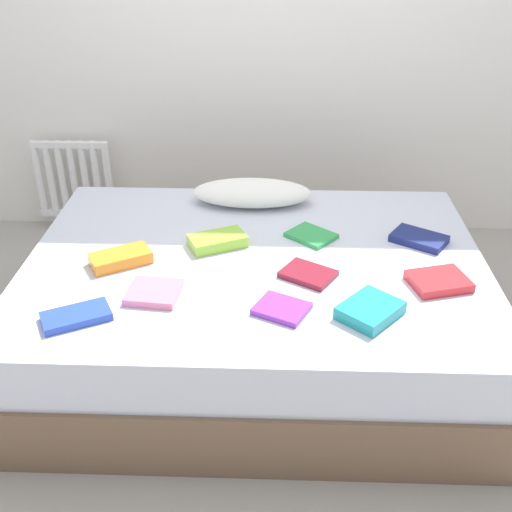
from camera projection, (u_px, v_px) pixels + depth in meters
The scene contains 14 objects.
ground_plane at pixel (256, 350), 2.91m from camera, with size 8.00×8.00×0.00m, color #9E998E.
bed at pixel (256, 306), 2.79m from camera, with size 2.00×1.50×0.50m.
radiator at pixel (74, 180), 3.82m from camera, with size 0.47×0.04×0.49m.
pillow at pixel (252, 193), 3.11m from camera, with size 0.60×0.27×0.12m, color white.
textbook_lime at pixel (218, 241), 2.74m from camera, with size 0.24×0.14×0.05m, color #8CC638.
textbook_navy at pixel (419, 239), 2.78m from camera, with size 0.23×0.15×0.03m, color navy.
textbook_purple at pixel (282, 309), 2.31m from camera, with size 0.19×0.15×0.02m, color purple.
textbook_maroon at pixel (308, 274), 2.52m from camera, with size 0.20×0.15×0.02m, color maroon.
textbook_orange at pixel (121, 258), 2.61m from camera, with size 0.25×0.13×0.05m, color orange.
textbook_pink at pixel (154, 292), 2.40m from camera, with size 0.20×0.18×0.03m, color pink.
textbook_red at pixel (439, 281), 2.46m from camera, with size 0.22×0.17×0.04m, color red.
textbook_blue at pixel (76, 316), 2.26m from camera, with size 0.24×0.13×0.03m, color #2847B7.
textbook_teal at pixel (370, 310), 2.28m from camera, with size 0.22×0.17×0.05m, color teal.
textbook_green at pixel (311, 235), 2.82m from camera, with size 0.20×0.16×0.02m, color green.
Camera 1 is at (0.08, -2.31, 1.83)m, focal length 43.55 mm.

